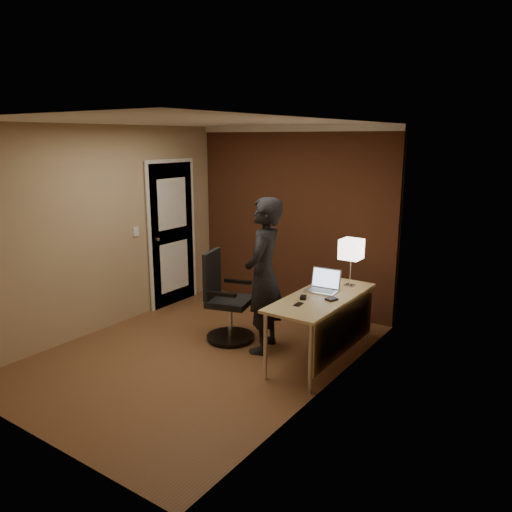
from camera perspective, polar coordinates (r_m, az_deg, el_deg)
name	(u,v)px	position (r m, az deg, el deg)	size (l,w,h in m)	color
room	(260,213)	(6.69, 0.40, 4.98)	(4.00, 4.00, 4.00)	brown
desk	(328,309)	(5.29, 8.18, -6.00)	(0.60, 1.50, 0.73)	#D5B47B
desk_lamp	(351,250)	(5.57, 10.83, 0.71)	(0.22, 0.22, 0.54)	silver
laptop	(324,285)	(5.45, 7.76, -3.28)	(0.35, 0.28, 0.23)	silver
mouse	(303,297)	(5.16, 5.43, -4.73)	(0.06, 0.10, 0.03)	black
phone	(298,304)	(4.98, 4.87, -5.52)	(0.06, 0.12, 0.01)	black
wallet	(331,299)	(5.16, 8.62, -4.89)	(0.09, 0.11, 0.02)	black
office_chair	(225,302)	(5.89, -3.59, -5.30)	(0.59, 0.65, 1.04)	black
person	(264,276)	(5.48, 0.88, -2.27)	(0.63, 0.41, 1.73)	black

